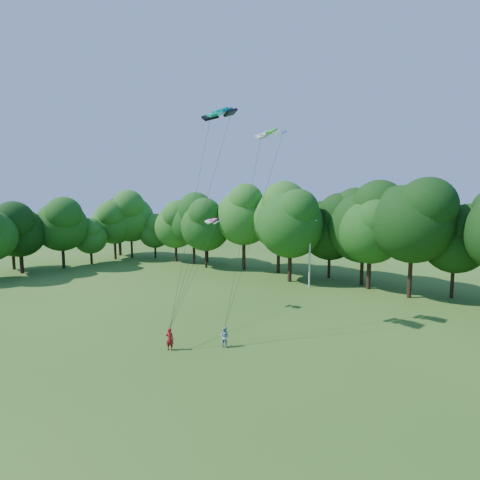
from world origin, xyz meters
The scene contains 10 objects.
ground centered at (0.00, 0.00, 0.00)m, with size 160.00×160.00×0.00m, color #2E5918.
utility_pole centered at (-3.53, 32.00, 4.50)m, with size 1.75×0.30×8.79m.
kite_flyer_left centered at (-3.73, 7.70, 0.87)m, with size 0.63×0.42×1.74m, color maroon.
kite_flyer_right centered at (-0.75, 10.62, 0.79)m, with size 0.77×0.60×1.58m, color #89A6BF.
kite_teal centered at (-3.13, 13.27, 18.53)m, with size 3.23×1.82×0.68m.
kite_green centered at (-0.42, 16.87, 17.10)m, with size 2.63×1.19×0.59m.
kite_pink centered at (-7.52, 17.58, 9.24)m, with size 1.60×0.84×0.28m.
tree_back_west centered at (-27.01, 36.14, 7.89)m, with size 8.69×8.69×12.64m.
tree_back_center centered at (1.58, 37.06, 9.11)m, with size 10.03×10.03×14.59m.
tree_flank_west centered at (-46.82, 15.65, 5.84)m, with size 6.44×6.44×9.36m.
Camera 1 is at (16.27, -11.43, 11.62)m, focal length 28.00 mm.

